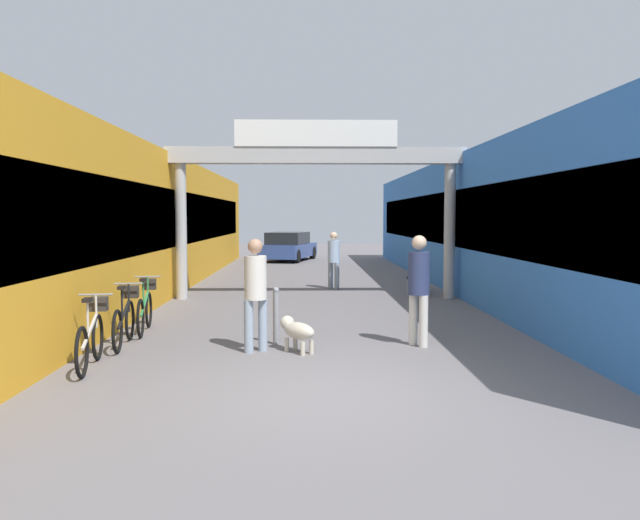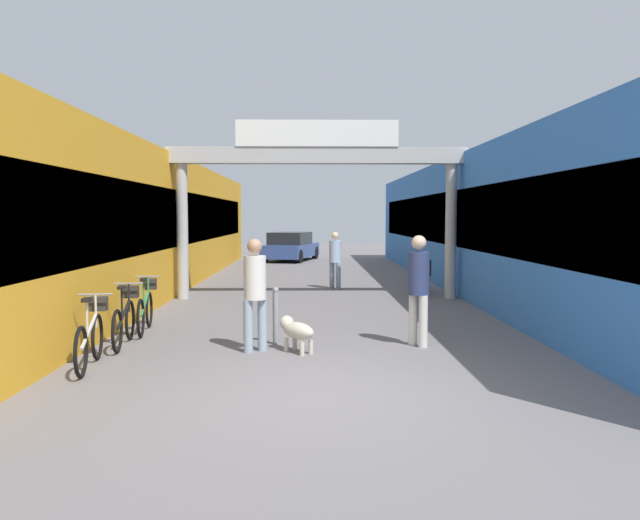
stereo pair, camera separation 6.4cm
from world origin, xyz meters
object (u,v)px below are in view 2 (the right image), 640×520
Objects in this scene: bicycle_black_second at (125,318)px; pedestrian_with_dog at (255,287)px; cafe_chair_black_nearer at (419,275)px; pedestrian_companion at (418,283)px; bicycle_green_third at (146,307)px; pedestrian_carrying_crate at (335,256)px; parked_car_blue at (291,247)px; bicycle_silver_nearest at (91,335)px; bollard_post_metal at (276,315)px; cafe_chair_black_farther at (423,272)px; dog_on_leash at (296,330)px.

pedestrian_with_dog is at bearing -14.15° from bicycle_black_second.
pedestrian_with_dog is at bearing -118.89° from cafe_chair_black_nearer.
bicycle_green_third is at bearing 163.76° from pedestrian_companion.
cafe_chair_black_nearer is (3.66, 6.64, -0.45)m from pedestrian_with_dog.
parked_car_blue is (-1.62, 11.31, -0.28)m from pedestrian_carrying_crate.
pedestrian_carrying_crate is at bearing 79.37° from pedestrian_with_dog.
bicycle_silver_nearest and bicycle_green_third have the same top height.
bollard_post_metal is at bearing -26.57° from bicycle_green_third.
pedestrian_with_dog is at bearing -117.70° from cafe_chair_black_farther.
cafe_chair_black_nearer is (2.11, -1.62, -0.38)m from pedestrian_carrying_crate.
bicycle_silver_nearest reaches higher than bollard_post_metal.
pedestrian_companion is 1.09× the size of pedestrian_carrying_crate.
pedestrian_companion is at bearing -100.80° from cafe_chair_black_farther.
parked_car_blue is (2.06, 19.03, 0.21)m from bicycle_black_second.
bicycle_green_third is at bearing -119.31° from pedestrian_carrying_crate.
dog_on_leash is at bearing -113.70° from cafe_chair_black_farther.
pedestrian_carrying_crate is at bearing 80.70° from bollard_post_metal.
pedestrian_with_dog is at bearing -39.33° from bicycle_green_third.
dog_on_leash is 0.80× the size of cafe_chair_black_nearer.
bicycle_silver_nearest is at bearing -91.27° from bicycle_green_third.
bicycle_silver_nearest is at bearing -127.73° from cafe_chair_black_nearer.
cafe_chair_black_farther is at bearing 62.30° from pedestrian_with_dog.
pedestrian_with_dog reaches higher than pedestrian_carrying_crate.
pedestrian_carrying_crate reaches higher than dog_on_leash.
pedestrian_companion is 7.20m from cafe_chair_black_farther.
pedestrian_with_dog is 0.79m from bollard_post_metal.
cafe_chair_black_nearer is at bearing 52.27° from bicycle_silver_nearest.
pedestrian_with_dog is 8.40m from cafe_chair_black_farther.
pedestrian_with_dog is 2.58m from pedestrian_companion.
dog_on_leash is 19.62m from parked_car_blue.
bicycle_black_second is 1.90× the size of cafe_chair_black_nearer.
pedestrian_with_dog is 0.91m from dog_on_leash.
bollard_post_metal is 0.22× the size of parked_car_blue.
parked_car_blue is at bearing 97.78° from pedestrian_companion.
pedestrian_with_dog reaches higher than cafe_chair_black_nearer.
cafe_chair_black_farther is (3.62, 6.90, 0.07)m from bollard_post_metal.
bicycle_black_second is at bearing 88.44° from bicycle_silver_nearest.
pedestrian_companion is 0.41× the size of parked_car_blue.
bollard_post_metal is 7.79m from cafe_chair_black_farther.
pedestrian_with_dog is 1.85× the size of bollard_post_metal.
cafe_chair_black_nearer is (1.11, 6.27, -0.48)m from pedestrian_companion.
bicycle_silver_nearest is at bearing -157.42° from pedestrian_with_dog.
pedestrian_with_dog reaches higher than bollard_post_metal.
parked_car_blue reaches higher than bicycle_silver_nearest.
pedestrian_carrying_crate is 9.90m from bicycle_silver_nearest.
pedestrian_companion is 19.37m from parked_car_blue.
dog_on_leash is at bearing 17.22° from bicycle_silver_nearest.
bollard_post_metal is 19.03m from parked_car_blue.
parked_car_blue is (-3.73, 12.92, 0.10)m from cafe_chair_black_nearer.
bicycle_black_second is at bearing 168.21° from dog_on_leash.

